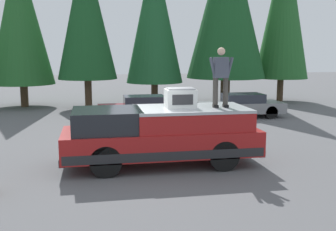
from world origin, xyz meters
name	(u,v)px	position (x,y,z in m)	size (l,w,h in m)	color
ground_plane	(137,167)	(0.00, 0.00, 0.00)	(90.00, 90.00, 0.00)	#565659
pickup_truck	(161,135)	(0.10, -0.71, 0.87)	(2.01, 5.54, 1.65)	maroon
compressor_unit	(180,98)	(0.13, -1.27, 1.93)	(0.65, 0.84, 0.56)	silver
person_on_truck_bed	(221,76)	(-0.04, -2.41, 2.55)	(0.29, 0.72, 1.69)	#423D38
parked_car_grey	(241,105)	(7.69, -5.99, 0.58)	(1.64, 4.10, 1.16)	gray
parked_car_maroon	(143,108)	(7.63, -1.10, 0.58)	(1.64, 4.10, 1.16)	maroon
conifer_far_left	(284,6)	(13.29, -10.74, 6.01)	(3.34, 3.34, 10.55)	#4C3826
conifer_left	(227,0)	(12.67, -6.81, 6.18)	(4.74, 4.74, 10.78)	#4C3826
conifer_center_left	(154,15)	(13.50, -2.55, 5.33)	(3.43, 3.43, 9.36)	#4C3826
conifer_center_right	(86,11)	(12.26, 1.44, 5.37)	(3.30, 3.30, 9.11)	#4C3826
conifer_right	(20,16)	(13.58, 5.13, 5.20)	(3.61, 3.61, 9.10)	#4C3826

